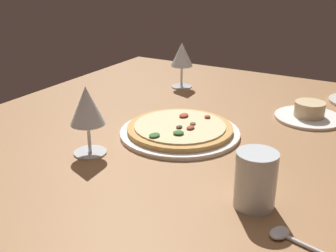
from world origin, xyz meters
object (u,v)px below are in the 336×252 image
object	(u,v)px
water_glass	(255,183)
spoon	(285,236)
wine_glass_near	(182,56)
ramekin_on_saucer	(309,113)
wine_glass_far	(87,108)
pizza_main	(180,130)

from	to	relation	value
water_glass	spoon	world-z (taller)	water_glass
spoon	wine_glass_near	bearing A→B (deg)	-140.61
ramekin_on_saucer	water_glass	bearing A→B (deg)	1.52
wine_glass_far	spoon	xyz separation A→B (cm)	(8.78, 46.88, -10.46)
wine_glass_far	water_glass	distance (cm)	39.96
ramekin_on_saucer	wine_glass_far	world-z (taller)	wine_glass_far
wine_glass_far	wine_glass_near	bearing A→B (deg)	-173.22
pizza_main	water_glass	distance (cm)	34.79
pizza_main	wine_glass_near	size ratio (longest dim) A/B	1.96
wine_glass_far	water_glass	bearing A→B (deg)	86.77
ramekin_on_saucer	spoon	bearing A→B (deg)	8.96
ramekin_on_saucer	wine_glass_near	size ratio (longest dim) A/B	1.20
water_glass	spoon	size ratio (longest dim) A/B	1.10
ramekin_on_saucer	wine_glass_far	xyz separation A→B (cm)	(47.03, -38.08, 9.31)
pizza_main	wine_glass_far	bearing A→B (deg)	-32.53
ramekin_on_saucer	water_glass	distance (cm)	49.35
pizza_main	water_glass	bearing A→B (deg)	50.80
pizza_main	ramekin_on_saucer	distance (cm)	37.43
pizza_main	spoon	distance (cm)	44.59
wine_glass_far	water_glass	xyz separation A→B (cm)	(2.22, 39.38, -6.42)
ramekin_on_saucer	water_glass	size ratio (longest dim) A/B	1.75
ramekin_on_saucer	wine_glass_near	distance (cm)	46.68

